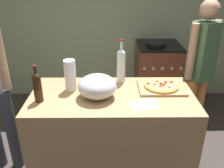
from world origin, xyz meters
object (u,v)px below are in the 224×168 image
Objects in this scene: wine_bottle_clear at (37,86)px; person_in_red at (200,67)px; pizza at (161,85)px; wine_bottle_dark at (121,65)px; mixing_bowl at (97,86)px; stove at (157,76)px; paper_towel_roll at (70,75)px.

person_in_red is (1.52, 0.66, -0.10)m from wine_bottle_clear.
pizza is 0.41m from wine_bottle_dark.
pizza is at bearing 15.03° from mixing_bowl.
wine_bottle_dark is at bearing 28.45° from wine_bottle_clear.
stove is (1.24, 1.48, -0.56)m from wine_bottle_clear.
mixing_bowl is 1.04× the size of wine_bottle_clear.
mixing_bowl is 0.47m from wine_bottle_clear.
mixing_bowl is at bearing -29.28° from paper_towel_roll.
paper_towel_roll reaches higher than mixing_bowl.
wine_bottle_clear reaches higher than mixing_bowl.
stove reaches higher than pizza.
stove is (0.22, 1.26, -0.46)m from pizza.
mixing_bowl reaches higher than pizza.
pizza is 0.99× the size of wine_bottle_clear.
mixing_bowl reaches higher than stove.
paper_towel_roll is at bearing 150.72° from mixing_bowl.
paper_towel_roll is 0.90× the size of wine_bottle_clear.
person_in_red is (0.85, 0.29, -0.14)m from wine_bottle_dark.
wine_bottle_clear reaches higher than stove.
wine_bottle_clear reaches higher than pizza.
mixing_bowl is at bearing -118.75° from stove.
wine_bottle_clear is (-0.23, -0.20, -0.00)m from paper_towel_roll.
person_in_red reaches higher than paper_towel_roll.
stove is at bearing 51.66° from paper_towel_roll.
pizza is 0.66m from person_in_red.
paper_towel_roll reaches higher than stove.
pizza is 0.95× the size of mixing_bowl.
pizza is at bearing 12.03° from wine_bottle_clear.
person_in_red reaches higher than wine_bottle_clear.
wine_bottle_dark is 0.42× the size of stove.
wine_bottle_clear is (-0.67, -0.36, -0.04)m from wine_bottle_dark.
mixing_bowl is 0.33× the size of stove.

